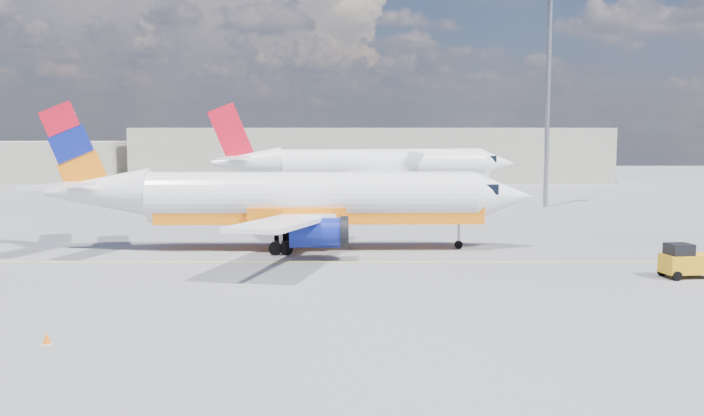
{
  "coord_description": "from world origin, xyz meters",
  "views": [
    {
      "loc": [
        1.97,
        -44.1,
        8.22
      ],
      "look_at": [
        2.04,
        1.2,
        3.5
      ],
      "focal_mm": 40.0,
      "sensor_mm": 36.0,
      "label": 1
    }
  ],
  "objects_px": {
    "traffic_cone": "(47,338)",
    "main_jet": "(297,200)",
    "gse_tug": "(686,261)",
    "second_jet": "(373,167)"
  },
  "relations": [
    {
      "from": "traffic_cone",
      "to": "main_jet",
      "type": "bearing_deg",
      "value": 71.09
    },
    {
      "from": "second_jet",
      "to": "traffic_cone",
      "type": "height_order",
      "value": "second_jet"
    },
    {
      "from": "gse_tug",
      "to": "traffic_cone",
      "type": "bearing_deg",
      "value": -166.1
    },
    {
      "from": "second_jet",
      "to": "gse_tug",
      "type": "bearing_deg",
      "value": -83.88
    },
    {
      "from": "main_jet",
      "to": "second_jet",
      "type": "bearing_deg",
      "value": 79.24
    },
    {
      "from": "traffic_cone",
      "to": "gse_tug",
      "type": "bearing_deg",
      "value": 23.81
    },
    {
      "from": "main_jet",
      "to": "traffic_cone",
      "type": "height_order",
      "value": "main_jet"
    },
    {
      "from": "main_jet",
      "to": "gse_tug",
      "type": "xyz_separation_m",
      "value": [
        21.87,
        -9.96,
        -2.43
      ]
    },
    {
      "from": "second_jet",
      "to": "traffic_cone",
      "type": "relative_size",
      "value": 74.66
    },
    {
      "from": "main_jet",
      "to": "second_jet",
      "type": "height_order",
      "value": "second_jet"
    }
  ]
}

